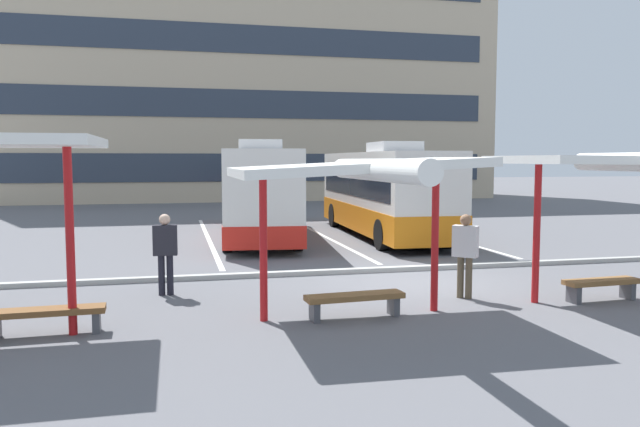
% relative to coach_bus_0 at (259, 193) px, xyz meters
% --- Properties ---
extents(ground_plane, '(160.00, 160.00, 0.00)m').
position_rel_coach_bus_0_xyz_m(ground_plane, '(2.43, -9.53, -1.66)').
color(ground_plane, slate).
extents(terminal_building, '(35.78, 11.27, 24.23)m').
position_rel_coach_bus_0_xyz_m(terminal_building, '(2.46, 24.94, 9.10)').
color(terminal_building, '#C6B293').
rests_on(terminal_building, ground).
extents(coach_bus_0, '(3.53, 10.85, 3.56)m').
position_rel_coach_bus_0_xyz_m(coach_bus_0, '(0.00, 0.00, 0.00)').
color(coach_bus_0, silver).
rests_on(coach_bus_0, ground).
extents(coach_bus_1, '(2.84, 10.45, 3.51)m').
position_rel_coach_bus_0_xyz_m(coach_bus_1, '(4.59, -0.82, -0.06)').
color(coach_bus_1, silver).
rests_on(coach_bus_1, ground).
extents(lane_stripe_0, '(0.16, 14.00, 0.01)m').
position_rel_coach_bus_0_xyz_m(lane_stripe_0, '(-1.88, 0.05, -1.65)').
color(lane_stripe_0, white).
rests_on(lane_stripe_0, ground).
extents(lane_stripe_1, '(0.16, 14.00, 0.01)m').
position_rel_coach_bus_0_xyz_m(lane_stripe_1, '(2.43, 0.05, -1.65)').
color(lane_stripe_1, white).
rests_on(lane_stripe_1, ground).
extents(lane_stripe_2, '(0.16, 14.00, 0.01)m').
position_rel_coach_bus_0_xyz_m(lane_stripe_2, '(6.74, 0.05, -1.65)').
color(lane_stripe_2, white).
rests_on(lane_stripe_2, ground).
extents(bench_1, '(1.86, 0.49, 0.45)m').
position_rel_coach_bus_0_xyz_m(bench_1, '(-5.15, -12.23, -1.32)').
color(bench_1, brown).
rests_on(bench_1, ground).
extents(waiting_shelter_1, '(4.28, 5.11, 2.93)m').
position_rel_coach_bus_0_xyz_m(waiting_shelter_1, '(0.09, -12.41, 1.03)').
color(waiting_shelter_1, red).
rests_on(waiting_shelter_1, ground).
extents(bench_2, '(1.86, 0.55, 0.45)m').
position_rel_coach_bus_0_xyz_m(bench_2, '(0.09, -12.32, -1.32)').
color(bench_2, brown).
rests_on(bench_2, ground).
extents(waiting_shelter_2, '(3.80, 4.61, 3.02)m').
position_rel_coach_bus_0_xyz_m(waiting_shelter_2, '(5.40, -12.23, 1.14)').
color(waiting_shelter_2, red).
rests_on(waiting_shelter_2, ground).
extents(bench_3, '(1.65, 0.51, 0.45)m').
position_rel_coach_bus_0_xyz_m(bench_3, '(5.40, -12.14, -1.32)').
color(bench_3, brown).
rests_on(bench_3, ground).
extents(platform_kerb, '(44.00, 0.24, 0.12)m').
position_rel_coach_bus_0_xyz_m(platform_kerb, '(2.43, -7.99, -1.60)').
color(platform_kerb, '#ADADA8').
rests_on(platform_kerb, ground).
extents(waiting_passenger_0, '(0.52, 0.51, 1.76)m').
position_rel_coach_bus_0_xyz_m(waiting_passenger_0, '(2.79, -11.27, -0.63)').
color(waiting_passenger_0, brown).
rests_on(waiting_passenger_0, ground).
extents(waiting_passenger_3, '(0.51, 0.25, 1.74)m').
position_rel_coach_bus_0_xyz_m(waiting_passenger_3, '(-3.28, -9.54, -0.64)').
color(waiting_passenger_3, black).
rests_on(waiting_passenger_3, ground).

